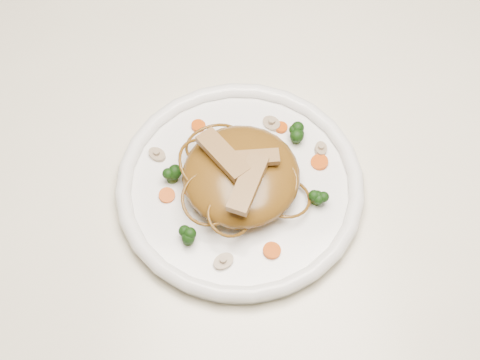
{
  "coord_description": "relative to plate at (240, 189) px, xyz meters",
  "views": [
    {
      "loc": [
        -0.11,
        -0.46,
        1.54
      ],
      "look_at": [
        -0.07,
        -0.02,
        0.78
      ],
      "focal_mm": 53.28,
      "sensor_mm": 36.0,
      "label": 1
    }
  ],
  "objects": [
    {
      "name": "mushroom_0",
      "position": [
        -0.03,
        -0.1,
        0.01
      ],
      "size": [
        0.03,
        0.03,
        0.01
      ],
      "primitive_type": "cylinder",
      "rotation": [
        0.0,
        0.0,
        0.47
      ],
      "color": "beige",
      "rests_on": "plate"
    },
    {
      "name": "noodle_mound",
      "position": [
        0.0,
        -0.0,
        0.03
      ],
      "size": [
        0.15,
        0.15,
        0.05
      ],
      "primitive_type": "ellipsoid",
      "rotation": [
        0.0,
        0.0,
        0.04
      ],
      "color": "brown",
      "rests_on": "plate"
    },
    {
      "name": "plate",
      "position": [
        0.0,
        0.0,
        0.0
      ],
      "size": [
        0.4,
        0.4,
        0.02
      ],
      "primitive_type": "cylinder",
      "rotation": [
        0.0,
        0.0,
        0.37
      ],
      "color": "white",
      "rests_on": "table"
    },
    {
      "name": "mushroom_3",
      "position": [
        0.05,
        0.09,
        0.01
      ],
      "size": [
        0.04,
        0.04,
        0.01
      ],
      "primitive_type": "cylinder",
      "rotation": [
        0.0,
        0.0,
        2.3
      ],
      "color": "beige",
      "rests_on": "plate"
    },
    {
      "name": "broccoli_3",
      "position": [
        0.09,
        -0.03,
        0.02
      ],
      "size": [
        0.03,
        0.03,
        0.03
      ],
      "primitive_type": null,
      "rotation": [
        0.0,
        0.0,
        -0.21
      ],
      "color": "#0F330A",
      "rests_on": "plate"
    },
    {
      "name": "carrot_0",
      "position": [
        0.06,
        0.08,
        0.01
      ],
      "size": [
        0.02,
        0.02,
        0.0
      ],
      "primitive_type": "cylinder",
      "rotation": [
        0.0,
        0.0,
        0.15
      ],
      "color": "#BE4C06",
      "rests_on": "plate"
    },
    {
      "name": "chicken_b",
      "position": [
        -0.02,
        0.01,
        0.07
      ],
      "size": [
        0.06,
        0.08,
        0.01
      ],
      "primitive_type": "cube",
      "rotation": [
        0.0,
        0.0,
        2.15
      ],
      "color": "#A17A4C",
      "rests_on": "noodle_mound"
    },
    {
      "name": "broccoli_0",
      "position": [
        0.08,
        0.06,
        0.02
      ],
      "size": [
        0.03,
        0.03,
        0.03
      ],
      "primitive_type": null,
      "rotation": [
        0.0,
        0.0,
        0.39
      ],
      "color": "#0F330A",
      "rests_on": "plate"
    },
    {
      "name": "broccoli_1",
      "position": [
        -0.08,
        0.02,
        0.02
      ],
      "size": [
        0.03,
        0.03,
        0.03
      ],
      "primitive_type": null,
      "rotation": [
        0.0,
        0.0,
        0.13
      ],
      "color": "#0F330A",
      "rests_on": "plate"
    },
    {
      "name": "ground",
      "position": [
        0.07,
        0.02,
        -0.76
      ],
      "size": [
        4.0,
        4.0,
        0.0
      ],
      "primitive_type": "plane",
      "color": "brown",
      "rests_on": "ground"
    },
    {
      "name": "chicken_a",
      "position": [
        0.02,
        0.0,
        0.06
      ],
      "size": [
        0.06,
        0.02,
        0.01
      ],
      "primitive_type": "cube",
      "rotation": [
        0.0,
        0.0,
        -0.01
      ],
      "color": "#A17A4C",
      "rests_on": "noodle_mound"
    },
    {
      "name": "broccoli_2",
      "position": [
        -0.07,
        -0.07,
        0.02
      ],
      "size": [
        0.03,
        0.03,
        0.03
      ],
      "primitive_type": null,
      "rotation": [
        0.0,
        0.0,
        -0.3
      ],
      "color": "#0F330A",
      "rests_on": "plate"
    },
    {
      "name": "table",
      "position": [
        0.07,
        0.02,
        -0.11
      ],
      "size": [
        1.2,
        0.8,
        0.75
      ],
      "color": "white",
      "rests_on": "ground"
    },
    {
      "name": "carrot_3",
      "position": [
        -0.05,
        0.09,
        0.01
      ],
      "size": [
        0.02,
        0.02,
        0.0
      ],
      "primitive_type": "cylinder",
      "rotation": [
        0.0,
        0.0,
        0.13
      ],
      "color": "#BE4C06",
      "rests_on": "plate"
    },
    {
      "name": "mushroom_1",
      "position": [
        0.11,
        0.04,
        0.01
      ],
      "size": [
        0.03,
        0.03,
        0.01
      ],
      "primitive_type": "cylinder",
      "rotation": [
        0.0,
        0.0,
        1.39
      ],
      "color": "beige",
      "rests_on": "plate"
    },
    {
      "name": "carrot_1",
      "position": [
        -0.09,
        -0.01,
        0.01
      ],
      "size": [
        0.03,
        0.03,
        0.0
      ],
      "primitive_type": "cylinder",
      "rotation": [
        0.0,
        0.0,
        -0.33
      ],
      "color": "#BE4C06",
      "rests_on": "plate"
    },
    {
      "name": "chicken_c",
      "position": [
        0.01,
        -0.03,
        0.07
      ],
      "size": [
        0.06,
        0.08,
        0.01
      ],
      "primitive_type": "cube",
      "rotation": [
        0.0,
        0.0,
        4.25
      ],
      "color": "#A17A4C",
      "rests_on": "noodle_mound"
    },
    {
      "name": "carrot_4",
      "position": [
        0.03,
        -0.09,
        0.01
      ],
      "size": [
        0.02,
        0.02,
        0.0
      ],
      "primitive_type": "cylinder",
      "rotation": [
        0.0,
        0.0,
        -0.06
      ],
      "color": "#BE4C06",
      "rests_on": "plate"
    },
    {
      "name": "mushroom_2",
      "position": [
        -0.1,
        0.05,
        0.01
      ],
      "size": [
        0.03,
        0.03,
        0.01
      ],
      "primitive_type": "cylinder",
      "rotation": [
        0.0,
        0.0,
        -0.71
      ],
      "color": "beige",
      "rests_on": "plate"
    },
    {
      "name": "carrot_2",
      "position": [
        0.1,
        0.02,
        0.01
      ],
      "size": [
        0.03,
        0.03,
        0.0
      ],
      "primitive_type": "cylinder",
      "rotation": [
        0.0,
        0.0,
        0.23
      ],
      "color": "#BE4C06",
      "rests_on": "plate"
    }
  ]
}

